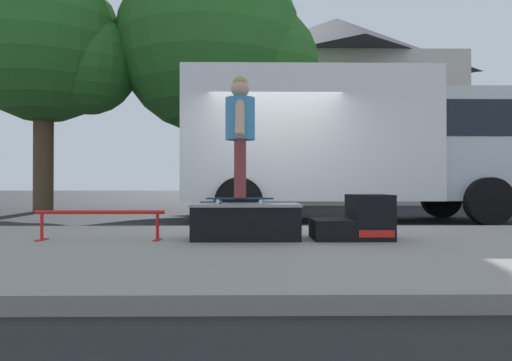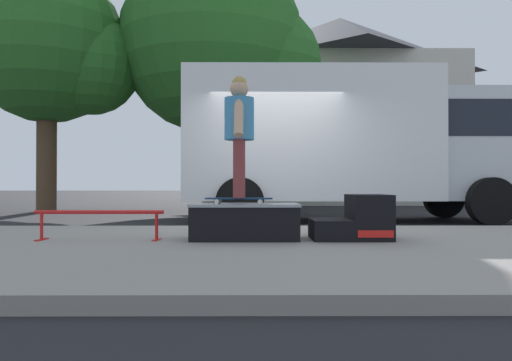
{
  "view_description": "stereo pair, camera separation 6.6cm",
  "coord_description": "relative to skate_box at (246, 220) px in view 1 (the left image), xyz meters",
  "views": [
    {
      "loc": [
        -0.51,
        -8.37,
        0.74
      ],
      "look_at": [
        -0.4,
        -1.25,
        0.82
      ],
      "focal_mm": 35.45,
      "sensor_mm": 36.0,
      "label": 1
    },
    {
      "loc": [
        -0.44,
        -8.37,
        0.74
      ],
      "look_at": [
        -0.4,
        -1.25,
        0.82
      ],
      "focal_mm": 35.45,
      "sensor_mm": 36.0,
      "label": 2
    }
  ],
  "objects": [
    {
      "name": "box_truck",
      "position": [
        2.22,
        4.7,
        1.36
      ],
      "size": [
        6.91,
        2.63,
        3.05
      ],
      "color": "white",
      "rests_on": "ground"
    },
    {
      "name": "sidewalk_slab",
      "position": [
        0.54,
        -0.5,
        -0.28
      ],
      "size": [
        50.0,
        5.0,
        0.12
      ],
      "primitive_type": "cube",
      "color": "gray",
      "rests_on": "ground"
    },
    {
      "name": "street_tree_main",
      "position": [
        -5.62,
        8.75,
        4.34
      ],
      "size": [
        4.96,
        4.51,
        7.08
      ],
      "color": "brown",
      "rests_on": "ground"
    },
    {
      "name": "skate_box",
      "position": [
        0.0,
        0.0,
        0.0
      ],
      "size": [
        1.25,
        0.7,
        0.41
      ],
      "color": "black",
      "rests_on": "sidewalk_slab"
    },
    {
      "name": "skater_kid",
      "position": [
        -0.07,
        0.04,
        1.1
      ],
      "size": [
        0.35,
        0.73,
        1.43
      ],
      "color": "brown",
      "rests_on": "skateboard"
    },
    {
      "name": "skateboard",
      "position": [
        -0.07,
        0.04,
        0.25
      ],
      "size": [
        0.79,
        0.26,
        0.07
      ],
      "color": "navy",
      "rests_on": "skate_box"
    },
    {
      "name": "kicker_ramp",
      "position": [
        1.3,
        -0.0,
        -0.01
      ],
      "size": [
        0.89,
        0.7,
        0.52
      ],
      "color": "black",
      "rests_on": "sidewalk_slab"
    },
    {
      "name": "street_tree_neighbour",
      "position": [
        -0.85,
        9.51,
        4.62
      ],
      "size": [
        6.14,
        5.58,
        7.92
      ],
      "color": "brown",
      "rests_on": "ground"
    },
    {
      "name": "grind_rail",
      "position": [
        -1.67,
        -0.08,
        0.04
      ],
      "size": [
        1.48,
        0.28,
        0.34
      ],
      "color": "red",
      "rests_on": "sidewalk_slab"
    },
    {
      "name": "ground_plane",
      "position": [
        0.54,
        2.5,
        -0.34
      ],
      "size": [
        140.0,
        140.0,
        0.0
      ],
      "primitive_type": "plane",
      "color": "black"
    },
    {
      "name": "house_behind",
      "position": [
        4.06,
        16.95,
        3.9
      ],
      "size": [
        9.54,
        8.23,
        8.4
      ],
      "color": "beige",
      "rests_on": "ground"
    }
  ]
}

